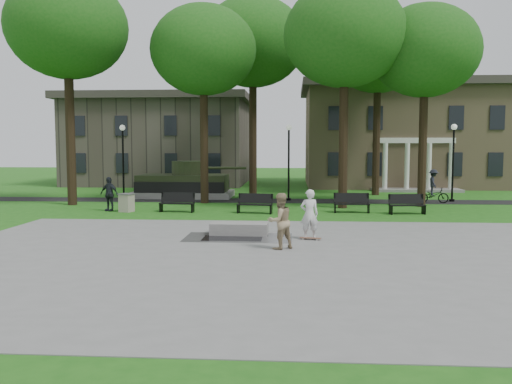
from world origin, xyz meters
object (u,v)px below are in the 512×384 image
skateboarder (309,214)px  friend_watching (280,221)px  cyclist (433,189)px  trash_bin (127,203)px  park_bench_0 (177,202)px  concrete_block (239,229)px

skateboarder → friend_watching: size_ratio=0.98×
cyclist → trash_bin: 17.83m
skateboarder → cyclist: 15.20m
park_bench_0 → trash_bin: 2.64m
concrete_block → friend_watching: 3.35m
concrete_block → park_bench_0: (-3.92, 6.91, 0.28)m
trash_bin → park_bench_0: bearing=3.0°
concrete_block → friend_watching: friend_watching is taller
friend_watching → cyclist: (8.80, 15.03, -0.13)m
friend_watching → park_bench_0: friend_watching is taller
trash_bin → cyclist: bearing=17.7°
skateboarder → friend_watching: 2.23m
skateboarder → cyclist: bearing=-128.9°
concrete_block → trash_bin: 9.43m
friend_watching → park_bench_0: size_ratio=1.02×
cyclist → trash_bin: size_ratio=2.11×
cyclist → trash_bin: bearing=112.6°
skateboarder → cyclist: (7.77, 13.06, -0.11)m
friend_watching → trash_bin: bearing=-83.9°
skateboarder → park_bench_0: (-6.59, 7.78, -0.42)m
skateboarder → park_bench_0: bearing=-57.9°
cyclist → trash_bin: cyclist is taller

